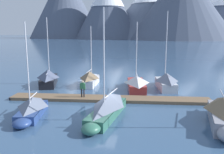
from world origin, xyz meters
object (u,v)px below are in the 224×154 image
(sailboat_nearest_berth, at_px, (49,77))
(sailboat_far_berth, at_px, (136,83))
(sailboat_second_berth, at_px, (31,108))
(sailboat_mid_dock_starboard, at_px, (107,107))
(sailboat_outer_slip, at_px, (165,81))
(sailboat_end_of_dock, at_px, (224,113))
(person_on_dock, at_px, (83,88))
(sailboat_mid_dock_port, at_px, (91,78))

(sailboat_nearest_berth, height_order, sailboat_far_berth, sailboat_nearest_berth)
(sailboat_second_berth, relative_size, sailboat_far_berth, 0.95)
(sailboat_mid_dock_starboard, relative_size, sailboat_far_berth, 1.08)
(sailboat_outer_slip, height_order, sailboat_end_of_dock, sailboat_outer_slip)
(sailboat_nearest_berth, relative_size, sailboat_second_berth, 1.13)
(sailboat_second_berth, bearing_deg, sailboat_nearest_berth, 106.00)
(sailboat_outer_slip, distance_m, sailboat_end_of_dock, 11.62)
(sailboat_second_berth, height_order, sailboat_far_berth, sailboat_far_berth)
(sailboat_mid_dock_starboard, distance_m, sailboat_far_berth, 9.98)
(sailboat_second_berth, relative_size, sailboat_mid_dock_starboard, 0.88)
(sailboat_second_berth, bearing_deg, sailboat_end_of_dock, 1.34)
(sailboat_second_berth, bearing_deg, person_on_dock, 61.94)
(sailboat_mid_dock_port, bearing_deg, sailboat_mid_dock_starboard, -70.71)
(sailboat_nearest_berth, relative_size, sailboat_end_of_dock, 1.20)
(person_on_dock, bearing_deg, sailboat_nearest_berth, 135.43)
(sailboat_nearest_berth, height_order, sailboat_second_berth, sailboat_nearest_berth)
(sailboat_mid_dock_starboard, relative_size, sailboat_outer_slip, 0.94)
(sailboat_nearest_berth, xyz_separation_m, sailboat_end_of_dock, (18.11, -11.02, -0.06))
(sailboat_mid_dock_port, relative_size, sailboat_end_of_dock, 1.05)
(sailboat_second_berth, height_order, sailboat_outer_slip, sailboat_outer_slip)
(sailboat_nearest_berth, height_order, sailboat_mid_dock_starboard, sailboat_mid_dock_starboard)
(sailboat_nearest_berth, distance_m, sailboat_far_berth, 11.30)
(sailboat_mid_dock_port, bearing_deg, sailboat_outer_slip, -4.30)
(sailboat_far_berth, distance_m, sailboat_end_of_dock, 12.26)
(sailboat_far_berth, bearing_deg, person_on_dock, -134.90)
(sailboat_second_berth, xyz_separation_m, sailboat_outer_slip, (11.46, 11.46, 0.23))
(sailboat_nearest_berth, distance_m, sailboat_end_of_dock, 21.20)
(sailboat_nearest_berth, bearing_deg, sailboat_far_berth, -4.28)
(sailboat_mid_dock_port, relative_size, sailboat_mid_dock_starboard, 0.87)
(sailboat_second_berth, relative_size, sailboat_outer_slip, 0.83)
(sailboat_mid_dock_port, distance_m, sailboat_outer_slip, 9.41)
(sailboat_second_berth, xyz_separation_m, person_on_dock, (2.85, 5.35, 0.54))
(sailboat_nearest_berth, distance_m, person_on_dock, 8.58)
(sailboat_nearest_berth, relative_size, sailboat_far_berth, 1.08)
(sailboat_far_berth, height_order, person_on_dock, sailboat_far_berth)
(sailboat_mid_dock_starboard, height_order, sailboat_outer_slip, sailboat_outer_slip)
(sailboat_second_berth, bearing_deg, sailboat_mid_dock_port, 80.30)
(sailboat_nearest_berth, relative_size, sailboat_outer_slip, 0.93)
(sailboat_outer_slip, height_order, person_on_dock, sailboat_outer_slip)
(sailboat_mid_dock_port, bearing_deg, person_on_dock, -83.55)
(sailboat_outer_slip, relative_size, sailboat_end_of_dock, 1.29)
(sailboat_nearest_berth, xyz_separation_m, sailboat_outer_slip, (14.72, 0.10, -0.03))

